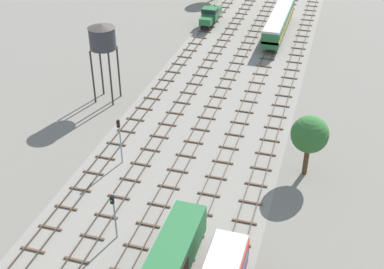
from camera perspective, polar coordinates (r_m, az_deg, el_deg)
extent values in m
plane|color=slate|center=(67.03, 2.49, 3.30)|extent=(480.00, 480.00, 0.00)
cube|color=gray|center=(67.03, 2.49, 3.30)|extent=(21.25, 176.00, 0.01)
cube|color=#47382D|center=(70.32, -4.70, 4.87)|extent=(0.07, 126.00, 0.15)
cube|color=#47382D|center=(69.86, -3.60, 4.72)|extent=(0.07, 126.00, 0.15)
cube|color=brown|center=(47.46, -17.74, -12.45)|extent=(2.40, 0.22, 0.14)
cube|color=brown|center=(49.20, -15.89, -10.20)|extent=(2.40, 0.22, 0.14)
cube|color=brown|center=(51.06, -14.19, -8.09)|extent=(2.40, 0.22, 0.14)
cube|color=brown|center=(53.03, -12.64, -6.14)|extent=(2.40, 0.22, 0.14)
cube|color=brown|center=(55.09, -11.20, -4.32)|extent=(2.40, 0.22, 0.14)
cube|color=brown|center=(57.23, -9.88, -2.63)|extent=(2.40, 0.22, 0.14)
cube|color=brown|center=(59.45, -8.65, -1.07)|extent=(2.40, 0.22, 0.14)
cube|color=brown|center=(61.73, -7.52, 0.38)|extent=(2.40, 0.22, 0.14)
cube|color=brown|center=(64.08, -6.47, 1.73)|extent=(2.40, 0.22, 0.14)
cube|color=brown|center=(66.47, -5.49, 2.98)|extent=(2.40, 0.22, 0.14)
cube|color=brown|center=(68.91, -4.58, 4.14)|extent=(2.40, 0.22, 0.14)
cube|color=brown|center=(71.40, -3.73, 5.22)|extent=(2.40, 0.22, 0.14)
cube|color=brown|center=(73.92, -2.94, 6.23)|extent=(2.40, 0.22, 0.14)
cube|color=brown|center=(76.48, -2.19, 7.16)|extent=(2.40, 0.22, 0.14)
cube|color=brown|center=(79.07, -1.49, 8.04)|extent=(2.40, 0.22, 0.14)
cube|color=brown|center=(81.69, -0.83, 8.86)|extent=(2.40, 0.22, 0.14)
cube|color=brown|center=(84.33, -0.22, 9.62)|extent=(2.40, 0.22, 0.14)
cube|color=brown|center=(86.99, 0.37, 10.34)|extent=(2.40, 0.22, 0.14)
cube|color=brown|center=(89.68, 0.92, 11.02)|extent=(2.40, 0.22, 0.14)
cube|color=brown|center=(92.39, 1.44, 11.65)|extent=(2.40, 0.22, 0.14)
cube|color=brown|center=(95.11, 1.94, 12.25)|extent=(2.40, 0.22, 0.14)
cube|color=brown|center=(97.85, 2.40, 12.81)|extent=(2.40, 0.22, 0.14)
cube|color=brown|center=(100.61, 2.85, 13.35)|extent=(2.40, 0.22, 0.14)
cube|color=brown|center=(103.37, 3.27, 13.85)|extent=(2.40, 0.22, 0.14)
cube|color=brown|center=(106.16, 3.68, 14.32)|extent=(2.40, 0.22, 0.14)
cube|color=brown|center=(108.95, 4.06, 14.77)|extent=(2.40, 0.22, 0.14)
cube|color=#47382D|center=(69.00, -1.35, 4.41)|extent=(0.07, 126.00, 0.15)
cube|color=#47382D|center=(68.62, -0.20, 4.26)|extent=(0.07, 126.00, 0.15)
cube|color=brown|center=(45.55, -13.06, -13.83)|extent=(2.40, 0.22, 0.14)
cube|color=brown|center=(47.36, -11.34, -11.41)|extent=(2.40, 0.22, 0.14)
cube|color=brown|center=(49.30, -9.78, -9.16)|extent=(2.40, 0.22, 0.14)
cube|color=brown|center=(51.33, -8.36, -7.08)|extent=(2.40, 0.22, 0.14)
cube|color=brown|center=(53.45, -7.06, -5.16)|extent=(2.40, 0.22, 0.14)
cube|color=brown|center=(55.66, -5.86, -3.38)|extent=(2.40, 0.22, 0.14)
cube|color=brown|center=(57.94, -4.77, -1.74)|extent=(2.40, 0.22, 0.14)
cube|color=brown|center=(60.28, -3.76, -0.23)|extent=(2.40, 0.22, 0.14)
cube|color=brown|center=(62.68, -2.82, 1.17)|extent=(2.40, 0.22, 0.14)
cube|color=brown|center=(65.12, -1.96, 2.46)|extent=(2.40, 0.22, 0.14)
cube|color=brown|center=(67.61, -1.16, 3.66)|extent=(2.40, 0.22, 0.14)
cube|color=brown|center=(70.15, -0.41, 4.78)|extent=(2.40, 0.22, 0.14)
cube|color=brown|center=(72.71, 0.29, 5.81)|extent=(2.40, 0.22, 0.14)
cube|color=brown|center=(75.31, 0.94, 6.77)|extent=(2.40, 0.22, 0.14)
cube|color=brown|center=(77.94, 1.55, 7.67)|extent=(2.40, 0.22, 0.14)
cube|color=brown|center=(80.59, 2.12, 8.51)|extent=(2.40, 0.22, 0.14)
cube|color=brown|center=(83.27, 2.66, 9.29)|extent=(2.40, 0.22, 0.14)
cube|color=brown|center=(85.97, 3.17, 10.02)|extent=(2.40, 0.22, 0.14)
cube|color=brown|center=(88.69, 3.65, 10.71)|extent=(2.40, 0.22, 0.14)
cube|color=brown|center=(91.42, 4.10, 11.36)|extent=(2.40, 0.22, 0.14)
cube|color=brown|center=(94.17, 4.53, 11.97)|extent=(2.40, 0.22, 0.14)
cube|color=brown|center=(96.94, 4.93, 12.54)|extent=(2.40, 0.22, 0.14)
cube|color=brown|center=(99.72, 5.31, 13.08)|extent=(2.40, 0.22, 0.14)
cube|color=brown|center=(102.51, 5.68, 13.59)|extent=(2.40, 0.22, 0.14)
cube|color=brown|center=(105.32, 6.03, 14.07)|extent=(2.40, 0.22, 0.14)
cube|color=brown|center=(108.13, 6.35, 14.53)|extent=(2.40, 0.22, 0.14)
cube|color=brown|center=(110.95, 6.67, 14.96)|extent=(2.40, 0.22, 0.14)
cube|color=#47382D|center=(67.93, 2.12, 3.93)|extent=(0.07, 126.00, 0.15)
cube|color=#47382D|center=(67.63, 3.30, 3.76)|extent=(0.07, 126.00, 0.15)
cube|color=brown|center=(45.86, -6.42, -12.62)|extent=(2.40, 0.22, 0.14)
cube|color=brown|center=(47.85, -5.04, -10.24)|extent=(2.40, 0.22, 0.14)
cube|color=brown|center=(49.94, -3.80, -8.04)|extent=(2.40, 0.22, 0.14)
cube|color=brown|center=(52.13, -2.67, -6.01)|extent=(2.40, 0.22, 0.14)
cube|color=brown|center=(54.39, -1.64, -4.16)|extent=(2.40, 0.22, 0.14)
cube|color=brown|center=(56.71, -0.69, -2.45)|extent=(2.40, 0.22, 0.14)
cube|color=brown|center=(59.10, 0.17, -0.87)|extent=(2.40, 0.22, 0.14)
cube|color=brown|center=(61.55, 0.97, 0.58)|extent=(2.40, 0.22, 0.14)
cube|color=brown|center=(64.04, 1.71, 1.92)|extent=(2.40, 0.22, 0.14)
cube|color=brown|center=(66.57, 2.39, 3.15)|extent=(2.40, 0.22, 0.14)
cube|color=brown|center=(69.14, 3.02, 4.30)|extent=(2.40, 0.22, 0.14)
cube|color=brown|center=(71.74, 3.61, 5.36)|extent=(2.40, 0.22, 0.14)
cube|color=brown|center=(74.37, 4.16, 6.35)|extent=(2.40, 0.22, 0.14)
cube|color=brown|center=(77.03, 4.67, 7.27)|extent=(2.40, 0.22, 0.14)
cube|color=brown|center=(79.72, 5.15, 8.12)|extent=(2.40, 0.22, 0.14)
cube|color=brown|center=(82.42, 5.60, 8.92)|extent=(2.40, 0.22, 0.14)
cube|color=brown|center=(85.15, 6.02, 9.67)|extent=(2.40, 0.22, 0.14)
cube|color=brown|center=(87.89, 6.42, 10.37)|extent=(2.40, 0.22, 0.14)
cube|color=brown|center=(90.65, 6.80, 11.03)|extent=(2.40, 0.22, 0.14)
cube|color=brown|center=(93.43, 7.16, 11.65)|extent=(2.40, 0.22, 0.14)
cube|color=brown|center=(96.21, 7.49, 12.23)|extent=(2.40, 0.22, 0.14)
cube|color=brown|center=(99.01, 7.81, 12.78)|extent=(2.40, 0.22, 0.14)
cube|color=brown|center=(101.83, 8.12, 13.30)|extent=(2.40, 0.22, 0.14)
cube|color=brown|center=(104.65, 8.40, 13.79)|extent=(2.40, 0.22, 0.14)
cube|color=brown|center=(107.48, 8.68, 14.26)|extent=(2.40, 0.22, 0.14)
cube|color=brown|center=(110.32, 8.94, 14.70)|extent=(2.40, 0.22, 0.14)
cube|color=#47382D|center=(67.12, 5.69, 3.41)|extent=(0.07, 126.00, 0.15)
cube|color=#47382D|center=(66.91, 6.89, 3.24)|extent=(0.07, 126.00, 0.15)
cube|color=brown|center=(44.72, -1.15, -13.82)|extent=(2.40, 0.22, 0.14)
cube|color=brown|center=(46.76, -0.01, -11.30)|extent=(2.40, 0.22, 0.14)
cube|color=brown|center=(48.90, 1.01, -8.99)|extent=(2.40, 0.22, 0.14)
cube|color=brown|center=(51.13, 1.94, -6.87)|extent=(2.40, 0.22, 0.14)
cube|color=brown|center=(53.43, 2.78, -4.94)|extent=(2.40, 0.22, 0.14)
cube|color=brown|center=(55.80, 3.54, -3.16)|extent=(2.40, 0.22, 0.14)
cube|color=brown|center=(58.22, 4.24, -1.53)|extent=(2.40, 0.22, 0.14)
cube|color=brown|center=(60.70, 4.89, -0.03)|extent=(2.40, 0.22, 0.14)
cube|color=brown|center=(63.23, 5.48, 1.35)|extent=(2.40, 0.22, 0.14)
cube|color=brown|center=(65.79, 6.02, 2.62)|extent=(2.40, 0.22, 0.14)
cube|color=brown|center=(68.39, 6.53, 3.79)|extent=(2.40, 0.22, 0.14)
cube|color=brown|center=(71.02, 7.00, 4.88)|extent=(2.40, 0.22, 0.14)
cube|color=brown|center=(73.68, 7.44, 5.90)|extent=(2.40, 0.22, 0.14)
cube|color=brown|center=(76.36, 7.85, 6.84)|extent=(2.40, 0.22, 0.14)
cube|color=brown|center=(79.07, 8.23, 7.71)|extent=(2.40, 0.22, 0.14)
cube|color=brown|center=(81.79, 8.59, 8.53)|extent=(2.40, 0.22, 0.14)
cube|color=brown|center=(84.54, 8.92, 9.29)|extent=(2.40, 0.22, 0.14)
cube|color=brown|center=(87.30, 9.24, 10.01)|extent=(2.40, 0.22, 0.14)
cube|color=brown|center=(90.08, 9.54, 10.68)|extent=(2.40, 0.22, 0.14)
cube|color=brown|center=(92.87, 9.82, 11.31)|extent=(2.40, 0.22, 0.14)
cube|color=brown|center=(95.68, 10.08, 11.90)|extent=(2.40, 0.22, 0.14)
cube|color=brown|center=(98.49, 10.34, 12.46)|extent=(2.40, 0.22, 0.14)
cube|color=brown|center=(101.32, 10.57, 12.99)|extent=(2.40, 0.22, 0.14)
cube|color=brown|center=(104.15, 10.80, 13.49)|extent=(2.40, 0.22, 0.14)
cube|color=brown|center=(107.00, 11.02, 13.96)|extent=(2.40, 0.22, 0.14)
cube|color=brown|center=(109.85, 11.22, 14.41)|extent=(2.40, 0.22, 0.14)
cube|color=brown|center=(112.71, 11.42, 14.83)|extent=(2.40, 0.22, 0.14)
cube|color=#47382D|center=(66.58, 9.32, 2.88)|extent=(0.07, 126.00, 0.15)
cube|color=#47382D|center=(66.46, 10.54, 2.69)|extent=(0.07, 126.00, 0.15)
cube|color=brown|center=(43.98, 4.40, -14.94)|extent=(2.40, 0.22, 0.14)
cube|color=brown|center=(46.05, 5.26, -12.31)|extent=(2.40, 0.22, 0.14)
cube|color=brown|center=(48.22, 6.02, -9.91)|extent=(2.40, 0.22, 0.14)
cube|color=brown|center=(50.48, 6.71, -7.71)|extent=(2.40, 0.22, 0.14)
cube|color=brown|center=(52.81, 7.34, -5.71)|extent=(2.40, 0.22, 0.14)
cube|color=brown|center=(55.20, 7.90, -3.88)|extent=(2.40, 0.22, 0.14)
cube|color=brown|center=(57.65, 8.42, -2.20)|extent=(2.40, 0.22, 0.14)
cube|color=brown|center=(60.16, 8.89, -0.66)|extent=(2.40, 0.22, 0.14)
cube|color=brown|center=(62.70, 9.33, 0.76)|extent=(2.40, 0.22, 0.14)
cube|color=brown|center=(65.28, 9.73, 2.06)|extent=(2.40, 0.22, 0.14)
cube|color=brown|center=(67.90, 10.10, 3.27)|extent=(2.40, 0.22, 0.14)
cube|color=brown|center=(70.55, 10.44, 4.38)|extent=(2.40, 0.22, 0.14)
cube|color=brown|center=(73.23, 10.76, 5.42)|extent=(2.40, 0.22, 0.14)
cube|color=brown|center=(75.93, 11.06, 6.38)|extent=(2.40, 0.22, 0.14)
cube|color=brown|center=(78.65, 11.34, 7.27)|extent=(2.40, 0.22, 0.14)
cube|color=brown|center=(81.39, 11.60, 8.10)|extent=(2.40, 0.22, 0.14)
cube|color=brown|center=(84.15, 11.85, 8.88)|extent=(2.40, 0.22, 0.14)
cube|color=brown|center=(86.92, 12.08, 9.61)|extent=(2.40, 0.22, 0.14)
cube|color=brown|center=(89.71, 12.29, 10.30)|extent=(2.40, 0.22, 0.14)
cube|color=brown|center=(92.52, 12.50, 10.94)|extent=(2.40, 0.22, 0.14)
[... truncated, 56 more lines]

